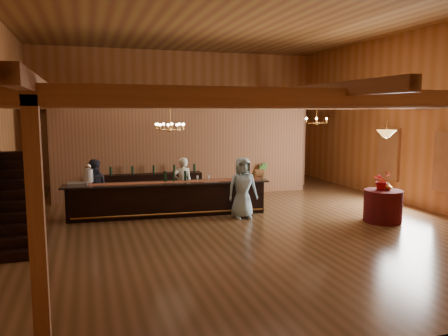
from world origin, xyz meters
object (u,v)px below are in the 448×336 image
object	(u,v)px
round_table	(383,206)
chandelier_right	(316,120)
beverage_dispenser	(88,175)
raffle_drum	(258,174)
tasting_bar	(168,199)
bartender	(183,183)
chandelier_left	(170,126)
floor_plant	(260,177)
guest	(243,188)
backbar_shelf	(154,187)
pendant_lamp	(386,134)
staff_second	(94,187)

from	to	relation	value
round_table	chandelier_right	bearing A→B (deg)	95.22
beverage_dispenser	raffle_drum	size ratio (longest dim) A/B	1.76
tasting_bar	bartender	xyz separation A→B (m)	(0.58, 0.71, 0.31)
chandelier_left	chandelier_right	world-z (taller)	same
round_table	chandelier_right	world-z (taller)	chandelier_right
round_table	floor_plant	world-z (taller)	floor_plant
tasting_bar	chandelier_right	bearing A→B (deg)	12.84
round_table	guest	xyz separation A→B (m)	(-3.48, 1.57, 0.42)
round_table	chandelier_right	distance (m)	3.93
backbar_shelf	chandelier_left	size ratio (longest dim) A/B	4.02
floor_plant	bartender	bearing A→B (deg)	-150.12
tasting_bar	guest	size ratio (longest dim) A/B	3.41
tasting_bar	bartender	bearing A→B (deg)	55.51
beverage_dispenser	pendant_lamp	world-z (taller)	pendant_lamp
beverage_dispenser	backbar_shelf	xyz separation A→B (m)	(2.12, 2.16, -0.81)
beverage_dispenser	pendant_lamp	bearing A→B (deg)	-19.50
bartender	chandelier_left	bearing A→B (deg)	60.65
staff_second	beverage_dispenser	bearing A→B (deg)	83.83
backbar_shelf	floor_plant	size ratio (longest dim) A/B	2.90
chandelier_left	bartender	xyz separation A→B (m)	(0.56, 1.05, -1.78)
backbar_shelf	tasting_bar	bearing A→B (deg)	-84.75
floor_plant	chandelier_right	bearing A→B (deg)	-57.41
beverage_dispenser	pendant_lamp	xyz separation A→B (m)	(7.60, -2.69, 1.14)
guest	floor_plant	xyz separation A→B (m)	(1.98, 3.52, -0.31)
beverage_dispenser	chandelier_left	size ratio (longest dim) A/B	0.75
chandelier_right	bartender	world-z (taller)	chandelier_right
chandelier_left	bartender	size ratio (longest dim) A/B	0.50
pendant_lamp	bartender	distance (m)	6.01
chandelier_right	guest	bearing A→B (deg)	-152.96
backbar_shelf	chandelier_left	world-z (taller)	chandelier_left
backbar_shelf	chandelier_left	bearing A→B (deg)	-84.51
beverage_dispenser	floor_plant	distance (m)	6.59
chandelier_left	floor_plant	distance (m)	5.31
backbar_shelf	floor_plant	xyz separation A→B (m)	(3.97, 0.24, 0.10)
backbar_shelf	raffle_drum	bearing A→B (deg)	-40.34
pendant_lamp	staff_second	xyz separation A→B (m)	(-7.45, 3.19, -1.59)
guest	round_table	bearing A→B (deg)	-22.80
raffle_drum	bartender	bearing A→B (deg)	155.06
beverage_dispenser	chandelier_right	distance (m)	7.46
staff_second	backbar_shelf	bearing A→B (deg)	-130.03
backbar_shelf	pendant_lamp	bearing A→B (deg)	-37.53
chandelier_left	staff_second	size ratio (longest dim) A/B	0.49
round_table	floor_plant	size ratio (longest dim) A/B	0.91
pendant_lamp	backbar_shelf	bearing A→B (deg)	138.47
bartender	pendant_lamp	bearing A→B (deg)	145.50
tasting_bar	chandelier_right	xyz separation A→B (m)	(5.13, 0.73, 2.20)
chandelier_right	pendant_lamp	size ratio (longest dim) A/B	0.89
chandelier_right	chandelier_left	bearing A→B (deg)	-168.14
round_table	chandelier_left	distance (m)	6.19
staff_second	floor_plant	distance (m)	6.25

